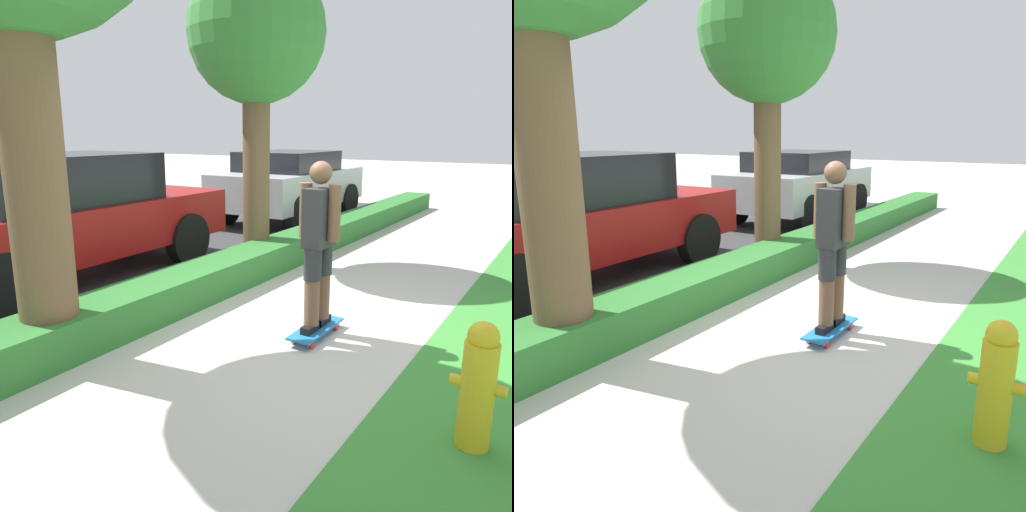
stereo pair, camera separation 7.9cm
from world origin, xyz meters
TOP-DOWN VIEW (x-y plane):
  - ground_plane at (0.00, 0.00)m, footprint 60.00×60.00m
  - street_asphalt at (0.00, 4.20)m, footprint 18.22×5.00m
  - hedge_row at (0.00, 1.60)m, footprint 18.22×0.60m
  - skateboard at (0.04, -0.07)m, footprint 0.76×0.24m
  - skater_person at (0.04, -0.07)m, footprint 0.48×0.40m
  - tree_mid at (2.03, 1.94)m, footprint 1.88×1.88m
  - parked_car_middle at (-0.04, 3.52)m, footprint 4.65×1.80m
  - parked_car_rear at (5.59, 3.41)m, footprint 4.01×1.92m
  - fire_hydrant at (-0.96, -1.67)m, footprint 0.20×0.32m

SIDE VIEW (x-z plane):
  - ground_plane at x=0.00m, z-range 0.00..0.00m
  - street_asphalt at x=0.00m, z-range 0.00..0.01m
  - skateboard at x=0.04m, z-range 0.03..0.12m
  - hedge_row at x=0.00m, z-range 0.00..0.38m
  - fire_hydrant at x=-0.96m, z-range 0.00..0.83m
  - parked_car_rear at x=5.59m, z-range 0.07..1.57m
  - parked_car_middle at x=-0.04m, z-range 0.04..1.68m
  - skater_person at x=0.04m, z-range 0.14..1.71m
  - tree_mid at x=2.03m, z-range 1.03..5.19m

